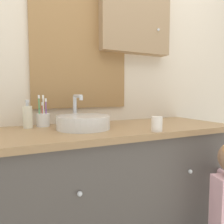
% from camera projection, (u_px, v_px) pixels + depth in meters
% --- Properties ---
extents(wall_back, '(3.20, 0.18, 2.50)m').
position_uv_depth(wall_back, '(100.00, 67.00, 1.65)').
color(wall_back, beige).
rests_on(wall_back, ground_plane).
extents(vanity_counter, '(1.50, 0.60, 0.89)m').
position_uv_depth(vanity_counter, '(117.00, 194.00, 1.42)').
color(vanity_counter, '#4C4742').
rests_on(vanity_counter, ground_plane).
extents(sink_basin, '(0.32, 0.37, 0.20)m').
position_uv_depth(sink_basin, '(83.00, 122.00, 1.30)').
color(sink_basin, silver).
rests_on(sink_basin, vanity_counter).
extents(toothbrush_holder, '(0.08, 0.08, 0.20)m').
position_uv_depth(toothbrush_holder, '(43.00, 119.00, 1.39)').
color(toothbrush_holder, silver).
rests_on(toothbrush_holder, vanity_counter).
extents(soap_dispenser, '(0.06, 0.06, 0.17)m').
position_uv_depth(soap_dispenser, '(28.00, 117.00, 1.32)').
color(soap_dispenser, beige).
rests_on(soap_dispenser, vanity_counter).
extents(drinking_cup, '(0.06, 0.06, 0.08)m').
position_uv_depth(drinking_cup, '(157.00, 124.00, 1.21)').
color(drinking_cup, silver).
rests_on(drinking_cup, vanity_counter).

